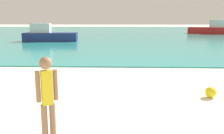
{
  "coord_description": "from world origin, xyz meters",
  "views": [
    {
      "loc": [
        -0.24,
        1.44,
        2.36
      ],
      "look_at": [
        -0.47,
        7.67,
        1.14
      ],
      "focal_mm": 39.92,
      "sensor_mm": 36.0,
      "label": 1
    }
  ],
  "objects_px": {
    "person_standing": "(47,97)",
    "boat_far": "(211,29)",
    "boat_near": "(49,35)",
    "beach_ball": "(211,92)"
  },
  "relations": [
    {
      "from": "person_standing",
      "to": "beach_ball",
      "type": "height_order",
      "value": "person_standing"
    },
    {
      "from": "beach_ball",
      "to": "boat_near",
      "type": "bearing_deg",
      "value": 119.33
    },
    {
      "from": "boat_far",
      "to": "beach_ball",
      "type": "bearing_deg",
      "value": 92.21
    },
    {
      "from": "person_standing",
      "to": "boat_near",
      "type": "height_order",
      "value": "boat_near"
    },
    {
      "from": "boat_near",
      "to": "boat_far",
      "type": "height_order",
      "value": "boat_far"
    },
    {
      "from": "person_standing",
      "to": "boat_far",
      "type": "bearing_deg",
      "value": 39.07
    },
    {
      "from": "person_standing",
      "to": "boat_far",
      "type": "relative_size",
      "value": 0.27
    },
    {
      "from": "boat_far",
      "to": "beach_ball",
      "type": "distance_m",
      "value": 33.35
    },
    {
      "from": "boat_near",
      "to": "boat_far",
      "type": "distance_m",
      "value": 25.02
    },
    {
      "from": "boat_near",
      "to": "beach_ball",
      "type": "xyz_separation_m",
      "value": [
        10.2,
        -18.16,
        -0.53
      ]
    }
  ]
}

